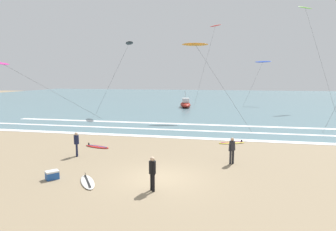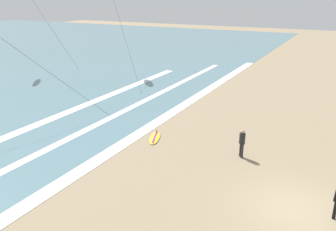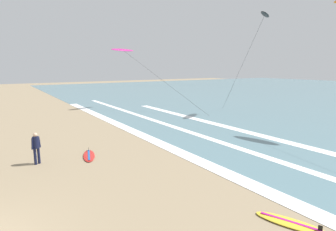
% 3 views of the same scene
% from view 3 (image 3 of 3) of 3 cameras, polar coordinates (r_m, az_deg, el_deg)
% --- Properties ---
extents(wave_foam_shoreline, '(58.63, 0.89, 0.01)m').
position_cam_3_polar(wave_foam_shoreline, '(12.01, 17.43, -13.78)').
color(wave_foam_shoreline, white).
rests_on(wave_foam_shoreline, ocean_surface).
extents(wave_foam_mid_break, '(57.64, 0.59, 0.01)m').
position_cam_3_polar(wave_foam_mid_break, '(16.15, 17.63, -7.54)').
color(wave_foam_mid_break, white).
rests_on(wave_foam_mid_break, ocean_surface).
extents(wave_foam_outer_break, '(43.33, 0.83, 0.01)m').
position_cam_3_polar(wave_foam_outer_break, '(18.22, 28.80, -6.34)').
color(wave_foam_outer_break, white).
rests_on(wave_foam_outer_break, ocean_surface).
extents(surfer_background_far, '(0.32, 0.49, 1.60)m').
position_cam_3_polar(surfer_background_far, '(15.05, -25.80, -5.64)').
color(surfer_background_far, '#141938').
rests_on(surfer_background_far, ground).
extents(surfboard_left_pile, '(2.17, 1.33, 0.25)m').
position_cam_3_polar(surfboard_left_pile, '(9.81, 24.10, -19.73)').
color(surfboard_left_pile, yellow).
rests_on(surfboard_left_pile, ground).
extents(surfboard_foreground_flat, '(2.18, 1.15, 0.25)m').
position_cam_3_polar(surfboard_foreground_flat, '(15.55, -16.16, -8.02)').
color(surfboard_foreground_flat, red).
rests_on(surfboard_foreground_flat, ground).
extents(kite_magenta_far_left, '(10.40, 6.48, 6.88)m').
position_cam_3_polar(kite_magenta_far_left, '(32.52, -9.34, 13.27)').
color(kite_magenta_far_left, '#CC2384').
rests_on(kite_magenta_far_left, ground).
extents(kite_black_distant_high, '(6.33, 3.11, 9.94)m').
position_cam_3_polar(kite_black_distant_high, '(29.47, 19.53, 19.14)').
color(kite_black_distant_high, black).
rests_on(kite_black_distant_high, ground).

